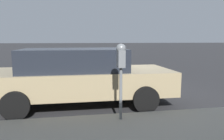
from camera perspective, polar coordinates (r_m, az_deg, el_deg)
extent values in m
plane|color=#2B2B2D|center=(7.14, 3.48, -6.20)|extent=(220.00, 220.00, 0.00)
cylinder|color=gray|center=(4.42, 2.31, -6.16)|extent=(0.06, 0.06, 1.06)
cube|color=gray|center=(4.30, 2.36, 2.94)|extent=(0.20, 0.14, 0.34)
sphere|color=gray|center=(4.29, 2.38, 5.65)|extent=(0.19, 0.19, 0.19)
cube|color=#19389E|center=(4.41, 2.06, 2.51)|extent=(0.01, 0.11, 0.12)
cube|color=black|center=(4.40, 2.07, 4.05)|extent=(0.01, 0.10, 0.08)
cube|color=tan|center=(5.93, -7.84, -2.95)|extent=(1.91, 4.78, 0.62)
cube|color=#232833|center=(5.85, -9.82, 2.71)|extent=(1.67, 2.68, 0.57)
cylinder|color=black|center=(7.10, 3.99, -3.63)|extent=(0.23, 0.64, 0.64)
cylinder|color=black|center=(5.35, 8.73, -7.55)|extent=(0.23, 0.64, 0.64)
cylinder|color=black|center=(7.03, -20.21, -4.23)|extent=(0.23, 0.64, 0.64)
cylinder|color=black|center=(5.26, -23.92, -8.44)|extent=(0.23, 0.64, 0.64)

